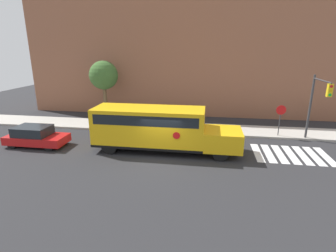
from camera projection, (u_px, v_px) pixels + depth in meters
The scene contains 9 objects.
ground_plane at pixel (161, 159), 16.38m from camera, with size 60.00×60.00×0.00m, color #28282B.
sidewalk_strip at pixel (175, 128), 22.50m from camera, with size 44.00×3.00×0.15m.
building_backdrop at pixel (183, 51), 26.87m from camera, with size 32.00×4.00×12.61m.
crosswalk_stripes at pixel (291, 154), 17.03m from camera, with size 4.70×3.20×0.01m.
school_bus at pixel (157, 127), 17.27m from camera, with size 9.64×2.57×2.90m.
parked_car at pixel (36, 136), 18.38m from camera, with size 4.18×1.81×1.41m.
stop_sign at pixel (280, 116), 19.85m from camera, with size 0.72×0.10×2.53m.
traffic_light at pixel (317, 100), 18.02m from camera, with size 0.28×2.94×4.84m.
tree_near_sidewalk at pixel (104, 76), 24.77m from camera, with size 2.70×2.70×5.53m.
Camera 1 is at (2.80, -14.85, 6.66)m, focal length 28.00 mm.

